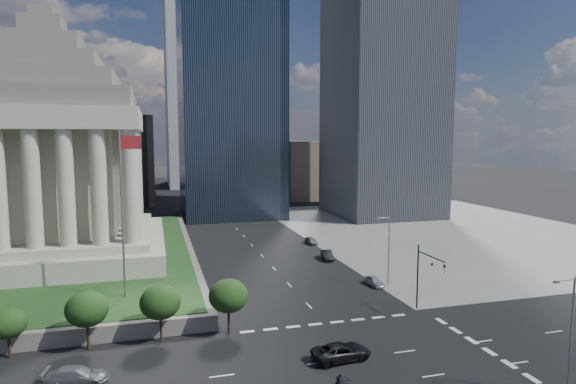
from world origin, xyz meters
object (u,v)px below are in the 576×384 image
object	(u,v)px
street_lamp_north	(388,246)
traffic_signal_ne	(426,271)
street_lamp_south	(570,330)
parked_sedan_mid	(327,255)
war_memorial	(49,135)
parked_sedan_near	(374,281)
parked_sedan_far	(311,241)
flagpole	(123,204)
suv_grey	(76,376)
pickup_truck	(341,352)

from	to	relation	value
street_lamp_north	traffic_signal_ne	bearing A→B (deg)	-94.19
street_lamp_south	parked_sedan_mid	xyz separation A→B (m)	(-3.05, 47.26, -4.89)
war_memorial	parked_sedan_near	bearing A→B (deg)	-26.50
street_lamp_north	parked_sedan_far	world-z (taller)	street_lamp_north
parked_sedan_near	parked_sedan_far	distance (m)	28.40
war_memorial	flagpole	xyz separation A→B (m)	(12.17, -24.00, -8.29)
traffic_signal_ne	suv_grey	world-z (taller)	traffic_signal_ne
street_lamp_north	flagpole	bearing A→B (deg)	-178.37
street_lamp_south	parked_sedan_mid	distance (m)	47.61
traffic_signal_ne	flagpole	bearing A→B (deg)	163.29
suv_grey	parked_sedan_mid	size ratio (longest dim) A/B	1.14
suv_grey	parked_sedan_far	bearing A→B (deg)	-30.50
parked_sedan_near	traffic_signal_ne	bearing A→B (deg)	-88.67
pickup_truck	suv_grey	distance (m)	23.47
parked_sedan_mid	parked_sedan_far	bearing A→B (deg)	93.99
pickup_truck	parked_sedan_far	bearing A→B (deg)	-20.61
pickup_truck	parked_sedan_mid	bearing A→B (deg)	-23.74
street_lamp_north	pickup_truck	xyz separation A→B (m)	(-15.00, -19.94, -4.87)
pickup_truck	flagpole	bearing A→B (deg)	41.32
street_lamp_south	pickup_truck	distance (m)	19.27
flagpole	pickup_truck	size ratio (longest dim) A/B	3.49
pickup_truck	parked_sedan_mid	world-z (taller)	pickup_truck
war_memorial	pickup_truck	world-z (taller)	war_memorial
suv_grey	parked_sedan_near	distance (m)	41.02
pickup_truck	street_lamp_south	bearing A→B (deg)	-131.87
parked_sedan_mid	traffic_signal_ne	bearing A→B (deg)	-75.80
war_memorial	parked_sedan_mid	xyz separation A→B (m)	(44.28, -6.74, -20.63)
war_memorial	street_lamp_north	world-z (taller)	war_memorial
street_lamp_north	pickup_truck	bearing A→B (deg)	-126.97
traffic_signal_ne	parked_sedan_far	xyz separation A→B (m)	(-1.00, 40.02, -4.54)
street_lamp_south	street_lamp_north	size ratio (longest dim) A/B	1.00
street_lamp_south	flagpole	bearing A→B (deg)	139.53
flagpole	street_lamp_south	world-z (taller)	flagpole
street_lamp_south	suv_grey	world-z (taller)	street_lamp_south
parked_sedan_mid	street_lamp_south	bearing A→B (deg)	-76.71
war_memorial	pickup_truck	bearing A→B (deg)	-53.03
flagpole	pickup_truck	distance (m)	30.27
suv_grey	parked_sedan_far	xyz separation A→B (m)	(36.58, 46.96, -0.07)
flagpole	suv_grey	distance (m)	21.45
street_lamp_north	pickup_truck	size ratio (longest dim) A/B	1.75
war_memorial	parked_sedan_mid	size ratio (longest dim) A/B	8.30
parked_sedan_near	street_lamp_south	bearing A→B (deg)	-90.25
war_memorial	street_lamp_south	distance (m)	73.51
street_lamp_north	parked_sedan_mid	world-z (taller)	street_lamp_north
traffic_signal_ne	street_lamp_north	size ratio (longest dim) A/B	0.80
parked_sedan_near	parked_sedan_far	xyz separation A→B (m)	(0.00, 28.40, 0.04)
traffic_signal_ne	suv_grey	distance (m)	38.48
flagpole	traffic_signal_ne	xyz separation A→B (m)	(34.33, -10.30, -7.86)
pickup_truck	traffic_signal_ne	bearing A→B (deg)	-64.13
war_memorial	traffic_signal_ne	distance (m)	60.00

